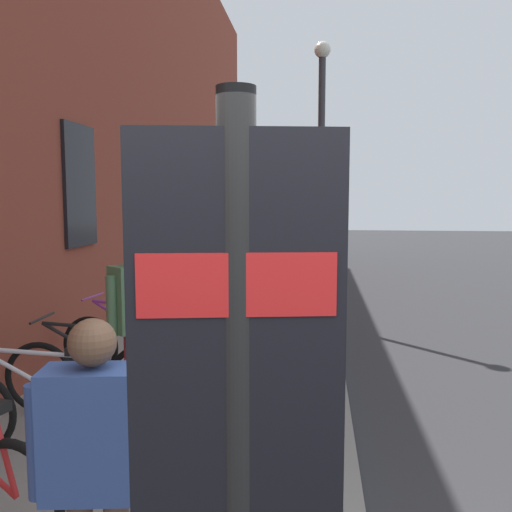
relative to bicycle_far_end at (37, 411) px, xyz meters
name	(u,v)px	position (x,y,z in m)	size (l,w,h in m)	color
ground	(415,362)	(3.38, -3.61, -0.51)	(60.00, 60.00, 0.00)	#2D2D30
sidewalk_pavement	(237,320)	(5.38, -0.86, -0.45)	(24.00, 3.50, 0.12)	gray
station_facade	(139,94)	(6.37, 1.19, 3.72)	(22.00, 0.65, 8.46)	brown
bicycle_far_end	(37,411)	(0.00, 0.00, 0.00)	(0.48, 1.77, 0.97)	black
bicycle_leaning_wall	(92,376)	(0.89, -0.09, 0.00)	(0.48, 1.77, 0.97)	black
bicycle_by_door	(132,346)	(1.96, -0.11, 0.00)	(0.48, 1.76, 0.97)	black
transit_info_sign	(237,403)	(-2.69, -2.05, 1.21)	(0.17, 0.56, 2.40)	black
pedestrian_by_facade	(96,455)	(-1.80, -1.28, 0.59)	(0.30, 0.61, 1.60)	brown
pedestrian_crossing_street	(213,348)	(-0.01, -1.47, 0.58)	(0.28, 0.60, 1.59)	#B2A599
pedestrian_near_bus	(137,309)	(0.95, -0.54, 0.67)	(0.54, 0.50, 1.73)	maroon
street_lamp	(321,155)	(5.60, -2.31, 2.46)	(0.28, 0.28, 4.76)	#333338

